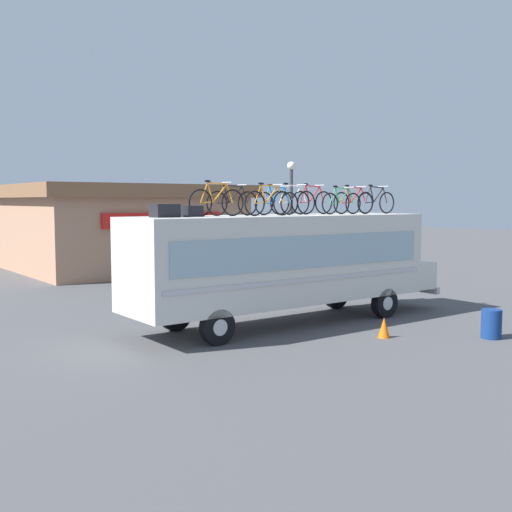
# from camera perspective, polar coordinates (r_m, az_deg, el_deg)

# --- Properties ---
(ground_plane) EXTENTS (120.00, 120.00, 0.00)m
(ground_plane) POSITION_cam_1_polar(r_m,az_deg,el_deg) (18.78, 2.34, -6.24)
(ground_plane) COLOR #4C4C4F
(bus) EXTENTS (10.79, 2.54, 3.25)m
(bus) POSITION_cam_1_polar(r_m,az_deg,el_deg) (18.61, 2.79, -0.34)
(bus) COLOR silver
(bus) RESTS_ON ground
(luggage_bag_1) EXTENTS (0.66, 0.50, 0.34)m
(luggage_bag_1) POSITION_cam_1_polar(r_m,az_deg,el_deg) (16.29, -8.32, 4.11)
(luggage_bag_1) COLOR black
(luggage_bag_1) RESTS_ON bus
(luggage_bag_2) EXTENTS (0.48, 0.48, 0.30)m
(luggage_bag_2) POSITION_cam_1_polar(r_m,az_deg,el_deg) (16.84, -5.92, 4.09)
(luggage_bag_2) COLOR black
(luggage_bag_2) RESTS_ON bus
(rooftop_bicycle_1) EXTENTS (1.78, 0.44, 0.98)m
(rooftop_bicycle_1) POSITION_cam_1_polar(r_m,az_deg,el_deg) (17.12, -3.61, 4.98)
(rooftop_bicycle_1) COLOR black
(rooftop_bicycle_1) RESTS_ON bus
(rooftop_bicycle_2) EXTENTS (1.75, 0.44, 0.93)m
(rooftop_bicycle_2) POSITION_cam_1_polar(r_m,az_deg,el_deg) (17.78, -2.17, 4.93)
(rooftop_bicycle_2) COLOR black
(rooftop_bicycle_2) RESTS_ON bus
(rooftop_bicycle_3) EXTENTS (1.71, 0.44, 0.94)m
(rooftop_bicycle_3) POSITION_cam_1_polar(r_m,az_deg,el_deg) (17.77, 1.17, 4.94)
(rooftop_bicycle_3) COLOR black
(rooftop_bicycle_3) RESTS_ON bus
(rooftop_bicycle_4) EXTENTS (1.65, 0.44, 0.92)m
(rooftop_bicycle_4) POSITION_cam_1_polar(r_m,az_deg,el_deg) (18.68, 1.90, 4.92)
(rooftop_bicycle_4) COLOR black
(rooftop_bicycle_4) RESTS_ON bus
(rooftop_bicycle_5) EXTENTS (1.78, 0.44, 0.97)m
(rooftop_bicycle_5) POSITION_cam_1_polar(r_m,az_deg,el_deg) (19.14, 3.39, 4.98)
(rooftop_bicycle_5) COLOR black
(rooftop_bicycle_5) RESTS_ON bus
(rooftop_bicycle_6) EXTENTS (1.70, 0.44, 0.96)m
(rooftop_bicycle_6) POSITION_cam_1_polar(r_m,az_deg,el_deg) (19.64, 5.13, 4.96)
(rooftop_bicycle_6) COLOR black
(rooftop_bicycle_6) RESTS_ON bus
(rooftop_bicycle_7) EXTENTS (1.67, 0.44, 0.90)m
(rooftop_bicycle_7) POSITION_cam_1_polar(r_m,az_deg,el_deg) (19.74, 7.81, 4.87)
(rooftop_bicycle_7) COLOR black
(rooftop_bicycle_7) RESTS_ON bus
(rooftop_bicycle_8) EXTENTS (1.79, 0.44, 0.93)m
(rooftop_bicycle_8) POSITION_cam_1_polar(r_m,az_deg,el_deg) (20.42, 8.88, 4.90)
(rooftop_bicycle_8) COLOR black
(rooftop_bicycle_8) RESTS_ON bus
(rooftop_bicycle_9) EXTENTS (1.73, 0.44, 0.95)m
(rooftop_bicycle_9) POSITION_cam_1_polar(r_m,az_deg,el_deg) (20.80, 10.89, 4.88)
(rooftop_bicycle_9) COLOR black
(rooftop_bicycle_9) RESTS_ON bus
(roadside_building) EXTENTS (11.30, 10.00, 4.48)m
(roadside_building) POSITION_cam_1_polar(r_m,az_deg,el_deg) (34.45, -12.10, 2.65)
(roadside_building) COLOR tan
(roadside_building) RESTS_ON ground
(trash_bin) EXTENTS (0.53, 0.53, 0.78)m
(trash_bin) POSITION_cam_1_polar(r_m,az_deg,el_deg) (17.96, 20.67, -5.81)
(trash_bin) COLOR navy
(trash_bin) RESTS_ON ground
(traffic_cone) EXTENTS (0.33, 0.33, 0.55)m
(traffic_cone) POSITION_cam_1_polar(r_m,az_deg,el_deg) (17.27, 11.59, -6.41)
(traffic_cone) COLOR orange
(traffic_cone) RESTS_ON ground
(street_lamp) EXTENTS (0.34, 0.34, 5.24)m
(street_lamp) POSITION_cam_1_polar(r_m,az_deg,el_deg) (25.39, 3.22, 4.06)
(street_lamp) COLOR #38383D
(street_lamp) RESTS_ON ground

